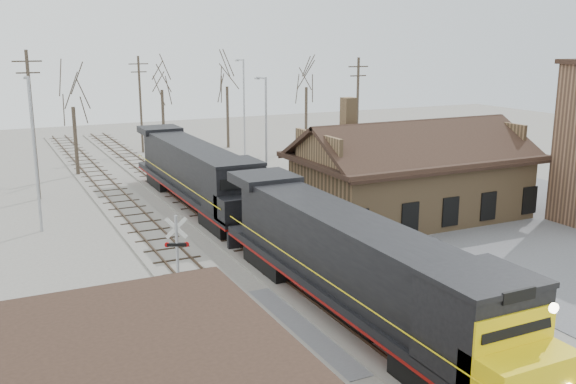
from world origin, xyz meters
TOP-DOWN VIEW (x-y plane):
  - ground at (0.00, 0.00)m, footprint 140.00×140.00m
  - road at (0.00, 0.00)m, footprint 60.00×9.00m
  - parking_lot at (18.00, 4.00)m, footprint 22.00×26.00m
  - track_main at (0.00, 15.00)m, footprint 3.40×90.00m
  - track_siding at (-4.50, 15.00)m, footprint 3.40×90.00m
  - depot at (11.99, 12.00)m, footprint 15.20×9.31m
  - locomotive_lead at (0.00, -0.70)m, footprint 3.08×20.64m
  - locomotive_trailing at (0.00, 20.21)m, footprint 3.08×20.64m
  - crossbuck_near at (2.88, -4.56)m, footprint 1.03×0.27m
  - crossbuck_far at (-5.78, 5.37)m, footprint 1.05×0.49m
  - streetlight_a at (-10.36, 19.25)m, footprint 0.25×2.04m
  - streetlight_b at (7.05, 24.35)m, footprint 0.25×2.04m
  - streetlight_c at (10.46, 37.25)m, footprint 0.25×2.04m
  - utility_pole_a at (-9.68, 27.84)m, footprint 2.00×0.24m
  - utility_pole_b at (2.07, 44.69)m, footprint 2.00×0.24m
  - utility_pole_c at (17.46, 27.46)m, footprint 2.00×0.24m
  - tree_b at (-5.81, 35.47)m, footprint 3.95×3.95m
  - tree_c at (4.63, 45.68)m, footprint 4.22×4.22m
  - tree_d at (11.20, 43.67)m, footprint 4.40×4.40m
  - tree_e at (18.59, 39.52)m, footprint 4.38×4.38m

SIDE VIEW (x-z plane):
  - ground at x=0.00m, z-range 0.00..0.00m
  - road at x=0.00m, z-range 0.00..0.03m
  - parking_lot at x=18.00m, z-range 0.01..0.04m
  - track_main at x=0.00m, z-range -0.05..0.19m
  - track_siding at x=-4.50m, z-range -0.05..0.19m
  - crossbuck_near at x=2.88m, z-range -0.08..3.52m
  - crossbuck_far at x=-5.78m, z-range -0.11..3.76m
  - depot at x=11.99m, z-range -1.54..6.36m
  - locomotive_trailing at x=0.00m, z-range 0.24..4.58m
  - locomotive_lead at x=0.00m, z-range 0.12..4.70m
  - streetlight_b at x=7.05m, z-range 0.53..9.19m
  - utility_pole_b at x=2.07m, z-range 0.23..10.11m
  - utility_pole_c at x=17.46m, z-range 0.23..10.19m
  - streetlight_a at x=-10.36m, z-range 0.54..9.94m
  - streetlight_c at x=10.46m, z-range 0.54..10.20m
  - utility_pole_a at x=-9.68m, z-range 0.23..11.02m
  - tree_b at x=-5.81m, z-range 2.05..11.72m
  - tree_c at x=4.63m, z-range 2.19..12.53m
  - tree_e at x=18.59m, z-range 2.27..13.00m
  - tree_d at x=11.20m, z-range 2.28..13.06m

